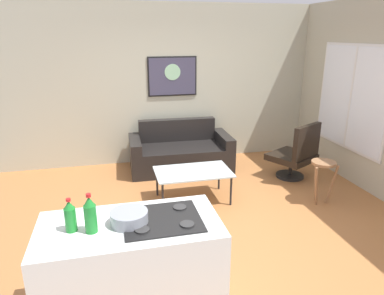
{
  "coord_description": "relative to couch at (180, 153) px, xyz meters",
  "views": [
    {
      "loc": [
        -1.11,
        -3.81,
        2.28
      ],
      "look_at": [
        0.02,
        0.9,
        0.7
      ],
      "focal_mm": 32.69,
      "sensor_mm": 36.0,
      "label": 1
    }
  ],
  "objects": [
    {
      "name": "ground",
      "position": [
        -0.04,
        -1.9,
        -0.3
      ],
      "size": [
        6.4,
        6.4,
        0.04
      ],
      "primitive_type": "cube",
      "color": "#A96A3A"
    },
    {
      "name": "back_wall",
      "position": [
        -0.04,
        0.53,
        1.12
      ],
      "size": [
        6.4,
        0.05,
        2.8
      ],
      "primitive_type": "cube",
      "color": "#B1B199",
      "rests_on": "ground"
    },
    {
      "name": "right_wall",
      "position": [
        2.58,
        -1.6,
        1.12
      ],
      "size": [
        0.05,
        6.4,
        2.8
      ],
      "primitive_type": "cube",
      "color": "#B4AF95",
      "rests_on": "ground"
    },
    {
      "name": "couch",
      "position": [
        0.0,
        0.0,
        0.0
      ],
      "size": [
        1.76,
        0.92,
        0.82
      ],
      "color": "black",
      "rests_on": "ground"
    },
    {
      "name": "coffee_table",
      "position": [
        -0.08,
        -1.29,
        0.14
      ],
      "size": [
        1.06,
        0.65,
        0.45
      ],
      "color": "silver",
      "rests_on": "ground"
    },
    {
      "name": "armchair",
      "position": [
        1.74,
        -0.91,
        0.15
      ],
      "size": [
        0.87,
        0.86,
        0.94
      ],
      "color": "black",
      "rests_on": "ground"
    },
    {
      "name": "bar_stool",
      "position": [
        1.65,
        -1.77,
        0.21
      ],
      "size": [
        0.38,
        0.37,
        0.62
      ],
      "color": "#926541",
      "rests_on": "ground"
    },
    {
      "name": "kitchen_counter",
      "position": [
        -1.07,
        -3.3,
        0.17
      ],
      "size": [
        1.4,
        0.71,
        0.92
      ],
      "color": "white",
      "rests_on": "ground"
    },
    {
      "name": "soda_bottle",
      "position": [
        -1.49,
        -3.3,
        0.73
      ],
      "size": [
        0.08,
        0.08,
        0.26
      ],
      "color": "#1F892F",
      "rests_on": "kitchen_counter"
    },
    {
      "name": "soda_bottle_2",
      "position": [
        -1.34,
        -3.34,
        0.75
      ],
      "size": [
        0.09,
        0.09,
        0.31
      ],
      "color": "#1F892F",
      "rests_on": "kitchen_counter"
    },
    {
      "name": "mixing_bowl",
      "position": [
        -1.07,
        -3.29,
        0.66
      ],
      "size": [
        0.29,
        0.29,
        0.1
      ],
      "color": "#8C929C",
      "rests_on": "kitchen_counter"
    },
    {
      "name": "wall_painting",
      "position": [
        -0.03,
        0.48,
        1.28
      ],
      "size": [
        0.88,
        0.03,
        0.69
      ],
      "color": "black"
    },
    {
      "name": "window",
      "position": [
        2.54,
        -1.0,
        1.05
      ],
      "size": [
        0.03,
        1.61,
        1.64
      ],
      "color": "silver"
    }
  ]
}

